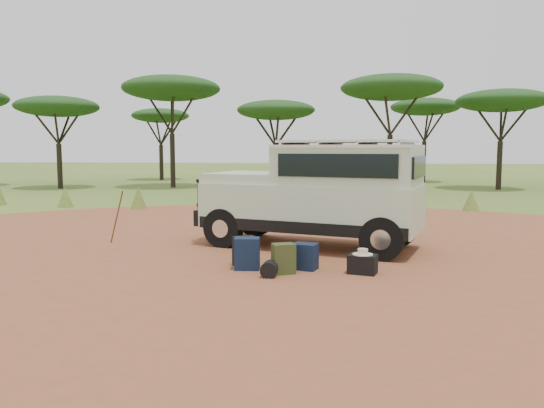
# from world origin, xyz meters

# --- Properties ---
(ground) EXTENTS (140.00, 140.00, 0.00)m
(ground) POSITION_xyz_m (0.00, 0.00, 0.00)
(ground) COLOR #446524
(ground) RESTS_ON ground
(dirt_clearing) EXTENTS (23.00, 23.00, 0.01)m
(dirt_clearing) POSITION_xyz_m (0.00, 0.00, 0.00)
(dirt_clearing) COLOR #974731
(dirt_clearing) RESTS_ON ground
(grass_fringe) EXTENTS (36.60, 1.60, 0.90)m
(grass_fringe) POSITION_xyz_m (0.12, 8.67, 0.40)
(grass_fringe) COLOR #446524
(grass_fringe) RESTS_ON ground
(acacia_treeline) EXTENTS (46.70, 13.20, 6.26)m
(acacia_treeline) POSITION_xyz_m (0.75, 19.81, 4.87)
(acacia_treeline) COLOR black
(acacia_treeline) RESTS_ON ground
(safari_vehicle) EXTENTS (5.24, 3.29, 2.40)m
(safari_vehicle) POSITION_xyz_m (0.78, 1.46, 1.16)
(safari_vehicle) COLOR #B4C9AB
(safari_vehicle) RESTS_ON ground
(walking_staff) EXTENTS (0.46, 0.26, 1.26)m
(walking_staff) POSITION_xyz_m (-3.88, 1.33, 0.63)
(walking_staff) COLOR brown
(walking_staff) RESTS_ON ground
(backpack_black) EXTENTS (0.51, 0.48, 0.56)m
(backpack_black) POSITION_xyz_m (-0.54, -0.60, 0.28)
(backpack_black) COLOR black
(backpack_black) RESTS_ON ground
(backpack_navy) EXTENTS (0.48, 0.36, 0.59)m
(backpack_navy) POSITION_xyz_m (-0.44, -0.91, 0.30)
(backpack_navy) COLOR #101D34
(backpack_navy) RESTS_ON ground
(backpack_olive) EXTENTS (0.47, 0.41, 0.54)m
(backpack_olive) POSITION_xyz_m (0.25, -1.15, 0.27)
(backpack_olive) COLOR #3A411E
(backpack_olive) RESTS_ON ground
(duffel_navy) EXTENTS (0.51, 0.44, 0.49)m
(duffel_navy) POSITION_xyz_m (0.61, -0.79, 0.24)
(duffel_navy) COLOR #101D34
(duffel_navy) RESTS_ON ground
(hard_case) EXTENTS (0.57, 0.47, 0.35)m
(hard_case) POSITION_xyz_m (1.65, -1.00, 0.17)
(hard_case) COLOR black
(hard_case) RESTS_ON ground
(stuff_sack) EXTENTS (0.30, 0.30, 0.28)m
(stuff_sack) POSITION_xyz_m (0.03, -1.44, 0.14)
(stuff_sack) COLOR black
(stuff_sack) RESTS_ON ground
(safari_hat) EXTENTS (0.36, 0.36, 0.11)m
(safari_hat) POSITION_xyz_m (1.65, -1.00, 0.39)
(safari_hat) COLOR beige
(safari_hat) RESTS_ON hard_case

